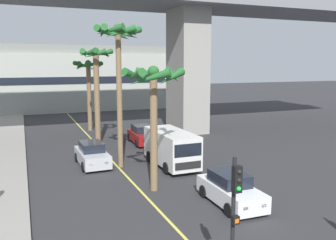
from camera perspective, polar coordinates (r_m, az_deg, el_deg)
lane_stripe_center at (r=25.48m, az=-8.49°, el=-6.65°), size 0.14×56.00×0.01m
pier_building_backdrop at (r=55.54m, az=-16.23°, el=6.27°), size 32.26×8.04×9.32m
car_queue_front at (r=24.98m, az=-11.84°, el=-5.35°), size 1.92×4.14×1.56m
car_queue_second at (r=18.16m, az=9.76°, el=-10.74°), size 1.90×4.13×1.56m
car_queue_third at (r=31.14m, az=-4.07°, el=-2.37°), size 1.96×4.16×1.56m
delivery_van at (r=24.09m, az=0.50°, el=-4.31°), size 2.21×5.27×2.36m
traffic_light_median_near at (r=10.72m, az=10.43°, el=-13.54°), size 0.24×0.37×4.20m
palm_tree_near_median at (r=37.41m, az=-12.38°, el=6.88°), size 3.06×3.03×7.12m
palm_tree_mid_median at (r=30.96m, az=-11.19°, el=7.48°), size 2.94×2.96×8.09m
palm_tree_far_median at (r=18.88m, az=-2.28°, el=4.45°), size 3.24×3.35×6.67m
palm_tree_farthest_median at (r=23.50m, az=-7.85°, el=10.84°), size 3.09×3.11×9.23m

